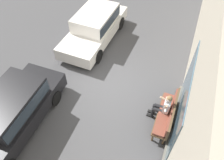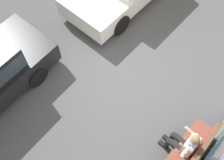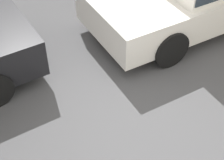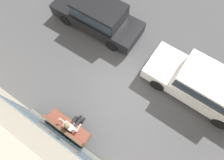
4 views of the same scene
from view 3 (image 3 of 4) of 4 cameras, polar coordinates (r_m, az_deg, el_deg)
ground_plane at (r=5.07m, az=4.77°, el=-6.44°), size 60.00×60.00×0.00m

